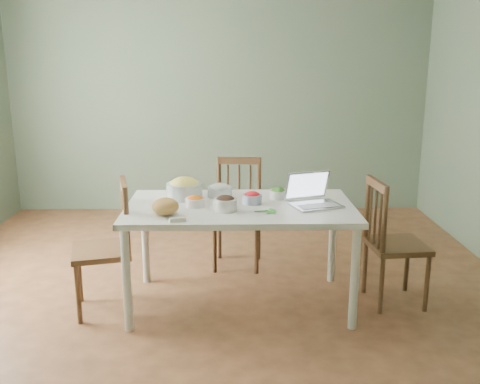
{
  "coord_description": "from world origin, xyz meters",
  "views": [
    {
      "loc": [
        0.14,
        -4.03,
        1.87
      ],
      "look_at": [
        0.2,
        -0.18,
        0.89
      ],
      "focal_mm": 40.25,
      "sensor_mm": 36.0,
      "label": 1
    }
  ],
  "objects_px": {
    "laptop": "(317,191)",
    "chair_right": "(397,242)",
    "dining_table": "(240,255)",
    "chair_far": "(237,215)",
    "chair_left": "(101,248)",
    "bowl_squash": "(184,188)",
    "bread_boule": "(165,206)"
  },
  "relations": [
    {
      "from": "laptop",
      "to": "chair_right",
      "type": "bearing_deg",
      "value": -14.2
    },
    {
      "from": "chair_right",
      "to": "laptop",
      "type": "height_order",
      "value": "laptop"
    },
    {
      "from": "dining_table",
      "to": "chair_right",
      "type": "relative_size",
      "value": 1.73
    },
    {
      "from": "laptop",
      "to": "chair_far",
      "type": "bearing_deg",
      "value": 105.81
    },
    {
      "from": "chair_far",
      "to": "chair_left",
      "type": "relative_size",
      "value": 0.99
    },
    {
      "from": "dining_table",
      "to": "bowl_squash",
      "type": "height_order",
      "value": "bowl_squash"
    },
    {
      "from": "chair_far",
      "to": "bowl_squash",
      "type": "bearing_deg",
      "value": -120.55
    },
    {
      "from": "dining_table",
      "to": "bread_boule",
      "type": "xyz_separation_m",
      "value": [
        -0.52,
        -0.25,
        0.46
      ]
    },
    {
      "from": "dining_table",
      "to": "chair_right",
      "type": "height_order",
      "value": "chair_right"
    },
    {
      "from": "chair_left",
      "to": "chair_right",
      "type": "height_order",
      "value": "chair_left"
    },
    {
      "from": "dining_table",
      "to": "laptop",
      "type": "relative_size",
      "value": 4.84
    },
    {
      "from": "laptop",
      "to": "bread_boule",
      "type": "bearing_deg",
      "value": 171.29
    },
    {
      "from": "chair_right",
      "to": "laptop",
      "type": "xyz_separation_m",
      "value": [
        -0.64,
        -0.05,
        0.42
      ]
    },
    {
      "from": "chair_right",
      "to": "bread_boule",
      "type": "bearing_deg",
      "value": 93.31
    },
    {
      "from": "dining_table",
      "to": "chair_far",
      "type": "height_order",
      "value": "chair_far"
    },
    {
      "from": "chair_right",
      "to": "bread_boule",
      "type": "distance_m",
      "value": 1.78
    },
    {
      "from": "chair_left",
      "to": "laptop",
      "type": "height_order",
      "value": "laptop"
    },
    {
      "from": "chair_far",
      "to": "laptop",
      "type": "bearing_deg",
      "value": -49.35
    },
    {
      "from": "chair_left",
      "to": "chair_right",
      "type": "relative_size",
      "value": 1.01
    },
    {
      "from": "dining_table",
      "to": "chair_left",
      "type": "height_order",
      "value": "chair_left"
    },
    {
      "from": "chair_right",
      "to": "bread_boule",
      "type": "xyz_separation_m",
      "value": [
        -1.72,
        -0.25,
        0.36
      ]
    },
    {
      "from": "bread_boule",
      "to": "bowl_squash",
      "type": "bearing_deg",
      "value": 78.23
    },
    {
      "from": "chair_left",
      "to": "chair_right",
      "type": "xyz_separation_m",
      "value": [
        2.23,
        0.09,
        -0.0
      ]
    },
    {
      "from": "chair_far",
      "to": "chair_right",
      "type": "distance_m",
      "value": 1.43
    },
    {
      "from": "chair_left",
      "to": "bowl_squash",
      "type": "bearing_deg",
      "value": 102.28
    },
    {
      "from": "chair_right",
      "to": "laptop",
      "type": "bearing_deg",
      "value": 89.84
    },
    {
      "from": "chair_far",
      "to": "chair_left",
      "type": "bearing_deg",
      "value": -133.91
    },
    {
      "from": "dining_table",
      "to": "laptop",
      "type": "bearing_deg",
      "value": -4.88
    },
    {
      "from": "bread_boule",
      "to": "laptop",
      "type": "xyz_separation_m",
      "value": [
        1.08,
        0.2,
        0.06
      ]
    },
    {
      "from": "chair_far",
      "to": "laptop",
      "type": "xyz_separation_m",
      "value": [
        0.57,
        -0.82,
        0.42
      ]
    },
    {
      "from": "chair_left",
      "to": "dining_table",
      "type": "bearing_deg",
      "value": 80.92
    },
    {
      "from": "bread_boule",
      "to": "bowl_squash",
      "type": "relative_size",
      "value": 0.67
    }
  ]
}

